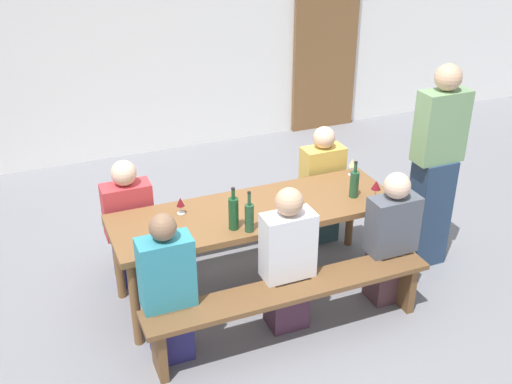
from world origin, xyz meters
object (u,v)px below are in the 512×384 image
at_px(bench_near, 291,297).
at_px(wine_bottle_1, 234,213).
at_px(bench_far, 228,214).
at_px(seated_guest_far_1, 322,187).
at_px(wine_glass_2, 376,186).
at_px(seated_guest_far_0, 129,226).
at_px(seated_guest_near_0, 168,292).
at_px(tasting_table, 256,218).
at_px(wine_glass_1, 352,164).
at_px(wine_glass_0, 180,203).
at_px(seated_guest_near_2, 391,241).
at_px(wine_bottle_0, 354,184).
at_px(wine_bottle_2, 249,217).
at_px(wooden_door, 325,51).
at_px(seated_guest_near_1, 288,263).
at_px(standing_host, 435,171).

bearing_deg(bench_near, wine_bottle_1, 120.43).
xyz_separation_m(bench_far, seated_guest_far_1, (0.86, -0.15, 0.17)).
height_order(wine_glass_2, seated_guest_far_0, seated_guest_far_0).
bearing_deg(seated_guest_near_0, tasting_table, -59.13).
bearing_deg(bench_near, wine_glass_1, 42.46).
distance_m(wine_glass_0, seated_guest_near_2, 1.67).
distance_m(wine_bottle_0, wine_glass_1, 0.41).
height_order(wine_bottle_0, seated_guest_far_0, seated_guest_far_0).
height_order(tasting_table, wine_glass_2, wine_glass_2).
relative_size(wine_glass_0, seated_guest_near_0, 0.12).
height_order(wine_glass_0, seated_guest_near_2, seated_guest_near_2).
height_order(tasting_table, wine_bottle_2, wine_bottle_2).
bearing_deg(bench_far, wine_bottle_1, -106.82).
relative_size(wine_glass_2, seated_guest_far_0, 0.15).
height_order(wine_glass_0, wine_glass_1, wine_glass_1).
relative_size(wine_glass_1, wine_glass_2, 0.93).
distance_m(wooden_door, wine_glass_0, 4.10).
height_order(bench_far, seated_guest_near_1, seated_guest_near_1).
height_order(wine_glass_1, seated_guest_near_0, seated_guest_near_0).
xyz_separation_m(bench_near, wine_bottle_0, (0.81, 0.56, 0.51)).
relative_size(bench_near, wine_bottle_0, 7.00).
bearing_deg(wine_glass_1, bench_far, 157.92).
relative_size(wine_bottle_0, wine_glass_2, 1.88).
relative_size(wine_bottle_0, seated_guest_near_1, 0.27).
xyz_separation_m(wine_bottle_1, seated_guest_near_0, (-0.60, -0.30, -0.34)).
height_order(wine_bottle_2, seated_guest_near_2, seated_guest_near_2).
relative_size(wine_bottle_1, wine_glass_1, 2.20).
xyz_separation_m(wine_glass_2, seated_guest_near_2, (-0.02, -0.30, -0.34)).
xyz_separation_m(tasting_table, seated_guest_far_1, (0.86, 0.52, -0.14)).
distance_m(bench_far, seated_guest_near_2, 1.52).
height_order(wine_glass_0, seated_guest_far_1, seated_guest_far_1).
relative_size(tasting_table, seated_guest_near_2, 2.04).
xyz_separation_m(wine_glass_0, seated_guest_far_1, (1.43, 0.36, -0.31)).
relative_size(wine_glass_1, seated_guest_far_0, 0.14).
bearing_deg(tasting_table, wine_bottle_0, -7.44).
bearing_deg(wooden_door, wine_bottle_0, -114.27).
xyz_separation_m(bench_near, wine_glass_0, (-0.56, 0.82, 0.48)).
distance_m(bench_far, wine_bottle_0, 1.23).
xyz_separation_m(tasting_table, seated_guest_near_1, (0.04, -0.52, -0.12)).
distance_m(bench_near, wine_glass_0, 1.11).
height_order(wine_bottle_2, standing_host, standing_host).
bearing_deg(seated_guest_far_0, seated_guest_near_2, 60.67).
distance_m(bench_far, seated_guest_near_0, 1.48).
relative_size(tasting_table, bench_far, 1.05).
xyz_separation_m(bench_near, bench_far, (0.00, 1.33, 0.00)).
bearing_deg(standing_host, seated_guest_far_0, -15.77).
xyz_separation_m(bench_far, wine_bottle_1, (-0.27, -0.88, 0.52)).
xyz_separation_m(bench_near, seated_guest_near_0, (-0.87, 0.15, 0.18)).
distance_m(wooden_door, wine_glass_2, 3.58).
height_order(seated_guest_near_1, seated_guest_far_0, seated_guest_near_1).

